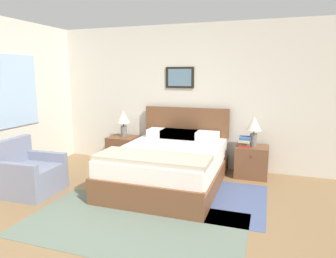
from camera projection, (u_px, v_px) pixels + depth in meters
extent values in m
plane|color=olive|center=(116.00, 255.00, 2.87)|extent=(16.00, 16.00, 0.00)
cube|color=beige|center=(194.00, 97.00, 5.50)|extent=(7.76, 0.06, 2.60)
cube|color=black|center=(180.00, 78.00, 5.48)|extent=(0.54, 0.02, 0.38)
cube|color=slate|center=(180.00, 78.00, 5.47)|extent=(0.44, 0.00, 0.31)
cube|color=beige|center=(11.00, 100.00, 4.91)|extent=(0.06, 5.44, 2.60)
cube|color=#9EBCDB|center=(2.00, 92.00, 4.69)|extent=(0.02, 1.44, 1.18)
cube|color=slate|center=(132.00, 224.00, 3.45)|extent=(2.57, 1.42, 0.01)
cube|color=#47567F|center=(238.00, 202.00, 4.06)|extent=(0.75, 1.46, 0.01)
cube|color=brown|center=(168.00, 176.00, 4.68)|extent=(1.58, 2.10, 0.28)
cube|color=brown|center=(142.00, 188.00, 3.70)|extent=(1.58, 0.06, 0.08)
cube|color=white|center=(168.00, 158.00, 4.63)|extent=(1.51, 2.02, 0.31)
cube|color=brown|center=(186.00, 122.00, 5.51)|extent=(1.58, 0.06, 0.53)
cube|color=#B2A893|center=(153.00, 158.00, 3.99)|extent=(1.54, 0.59, 0.06)
cube|color=white|center=(163.00, 133.00, 5.45)|extent=(0.52, 0.32, 0.14)
cube|color=white|center=(203.00, 136.00, 5.21)|extent=(0.52, 0.32, 0.14)
cube|color=gray|center=(183.00, 134.00, 5.33)|extent=(0.52, 0.32, 0.14)
cube|color=gray|center=(176.00, 134.00, 5.36)|extent=(0.52, 0.32, 0.14)
cube|color=gray|center=(31.00, 180.00, 4.36)|extent=(0.79, 0.76, 0.40)
cube|color=gray|center=(11.00, 152.00, 4.38)|extent=(0.15, 0.73, 0.38)
cube|color=gray|center=(44.00, 156.00, 4.61)|extent=(0.76, 0.13, 0.14)
cube|color=gray|center=(13.00, 168.00, 4.01)|extent=(0.76, 0.13, 0.14)
cube|color=brown|center=(123.00, 150.00, 5.81)|extent=(0.53, 0.47, 0.53)
sphere|color=#332D28|center=(117.00, 145.00, 5.56)|extent=(0.02, 0.02, 0.02)
cube|color=brown|center=(251.00, 161.00, 5.05)|extent=(0.53, 0.47, 0.53)
sphere|color=#332D28|center=(251.00, 157.00, 4.80)|extent=(0.02, 0.02, 0.02)
cylinder|color=slate|center=(124.00, 131.00, 5.75)|extent=(0.11, 0.11, 0.21)
cylinder|color=slate|center=(124.00, 124.00, 5.73)|extent=(0.02, 0.02, 0.06)
cone|color=beige|center=(123.00, 117.00, 5.70)|extent=(0.25, 0.25, 0.23)
cylinder|color=slate|center=(253.00, 140.00, 4.99)|extent=(0.11, 0.11, 0.21)
cylinder|color=slate|center=(254.00, 132.00, 4.97)|extent=(0.02, 0.02, 0.06)
cone|color=beige|center=(254.00, 123.00, 4.94)|extent=(0.25, 0.25, 0.23)
cube|color=#B7332D|center=(245.00, 145.00, 4.99)|extent=(0.18, 0.24, 0.04)
cube|color=#4C7551|center=(245.00, 143.00, 4.99)|extent=(0.18, 0.22, 0.04)
cube|color=beige|center=(245.00, 140.00, 4.98)|extent=(0.21, 0.30, 0.04)
cube|color=#335693|center=(245.00, 138.00, 4.97)|extent=(0.19, 0.25, 0.04)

